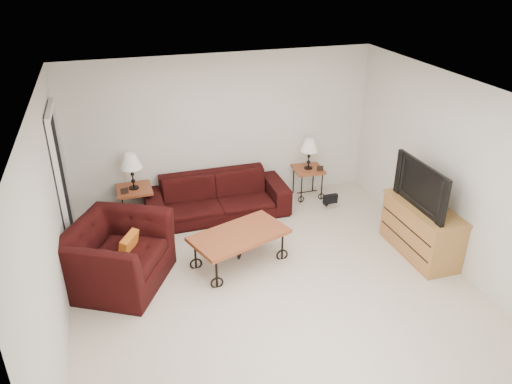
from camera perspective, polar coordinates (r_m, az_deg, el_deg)
ground at (r=6.54m, az=1.84°, el=-10.51°), size 5.00×5.00×0.00m
wall_back at (r=8.09m, az=-3.80°, el=7.01°), size 5.00×0.02×2.50m
wall_front at (r=4.02m, az=14.22°, el=-16.40°), size 5.00×0.02×2.50m
wall_left at (r=5.66m, az=-22.71°, el=-4.06°), size 0.02×5.00×2.50m
wall_right at (r=7.04m, az=21.65°, el=2.08°), size 0.02×5.00×2.50m
ceiling at (r=5.42m, az=2.23°, el=11.13°), size 5.00×5.00×0.00m
doorway at (r=7.23m, az=-21.41°, el=0.77°), size 0.08×0.94×2.04m
sofa at (r=7.97m, az=-4.52°, el=-0.52°), size 2.26×0.89×0.66m
side_table_left at (r=8.01m, az=-13.64°, el=-1.43°), size 0.54×0.54×0.57m
side_table_right at (r=8.61m, az=5.95°, el=1.09°), size 0.53×0.53×0.54m
lamp_left at (r=7.77m, az=-14.09°, el=2.32°), size 0.33×0.33×0.57m
lamp_right at (r=8.40m, az=6.12°, el=4.40°), size 0.33×0.33×0.54m
photo_frame_left at (r=7.73m, az=-14.91°, el=0.12°), size 0.12×0.04×0.10m
photo_frame_right at (r=8.42m, az=7.38°, el=2.73°), size 0.11×0.04×0.09m
coffee_table at (r=6.79m, az=-1.92°, el=-6.52°), size 1.44×1.08×0.48m
armchair at (r=6.58m, az=-15.72°, el=-7.00°), size 1.59×1.66×0.83m
throw_pillow at (r=6.48m, az=-14.49°, el=-6.28°), size 0.27×0.38×0.37m
tv_stand at (r=7.32m, az=18.48°, el=-4.16°), size 0.52×1.25×0.75m
television at (r=7.00m, az=19.15°, el=0.75°), size 0.15×1.12×0.64m
backpack at (r=8.33m, az=8.19°, el=-0.14°), size 0.39×0.31×0.49m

